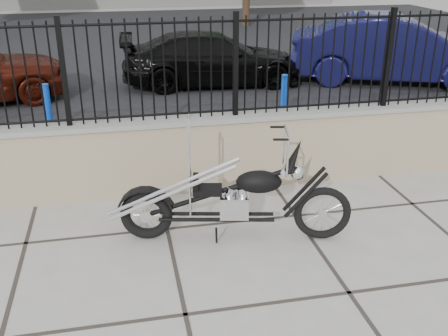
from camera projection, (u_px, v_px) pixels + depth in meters
name	position (u px, v px, depth m)	size (l,w,h in m)	color
ground_plane	(185.00, 315.00, 4.48)	(90.00, 90.00, 0.00)	#99968E
parking_lot	(128.00, 50.00, 15.73)	(30.00, 30.00, 0.00)	black
retaining_wall	(157.00, 156.00, 6.54)	(14.00, 0.36, 0.96)	gray
iron_fence	(152.00, 71.00, 6.12)	(14.00, 0.08, 1.20)	black
chopper_motorcycle	(230.00, 179.00, 5.37)	(2.33, 0.41, 1.40)	black
car_black	(213.00, 59.00, 11.61)	(1.63, 4.01, 1.16)	black
car_blue	(394.00, 49.00, 11.73)	(1.59, 4.55, 1.50)	#0F1038
bollard_a	(49.00, 115.00, 8.08)	(0.12, 0.12, 0.98)	#0B41AA
bollard_b	(284.00, 100.00, 9.04)	(0.11, 0.11, 0.89)	#0B5AAA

